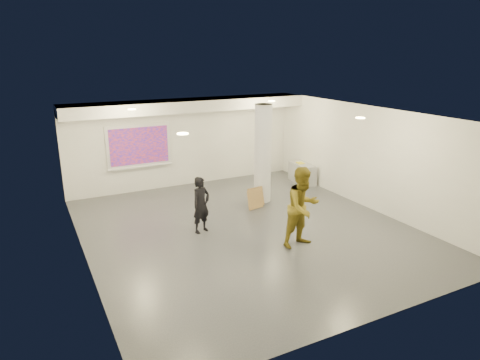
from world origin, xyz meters
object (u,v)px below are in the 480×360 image
man (303,207)px  projection_screen (139,146)px  credenza (302,173)px  column (263,154)px  woman (201,205)px

man → projection_screen: bearing=103.9°
credenza → man: (-2.99, -4.23, 0.62)m
column → credenza: column is taller
woman → credenza: bearing=6.1°
woman → man: size_ratio=0.76×
column → woman: bearing=-152.1°
column → projection_screen: column is taller
man → column: bearing=68.8°
projection_screen → man: size_ratio=1.08×
column → projection_screen: 4.08m
credenza → man: 5.22m
projection_screen → man: (2.33, -5.87, -0.56)m
woman → projection_screen: bearing=76.8°
column → credenza: 2.70m
projection_screen → woman: 4.14m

